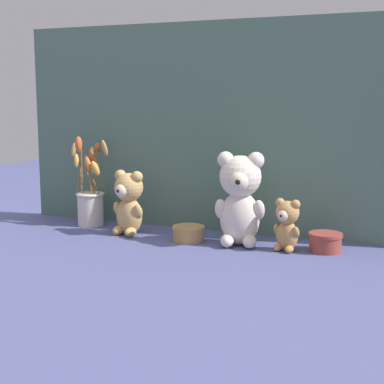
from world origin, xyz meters
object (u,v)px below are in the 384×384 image
at_px(teddy_bear_small, 287,224).
at_px(flower_vase, 90,200).
at_px(teddy_bear_medium, 128,201).
at_px(decorative_tin_short, 325,242).
at_px(decorative_tin_tall, 189,233).
at_px(teddy_bear_large, 240,197).

distance_m(teddy_bear_small, flower_vase, 0.75).
xyz_separation_m(teddy_bear_medium, decorative_tin_short, (0.66, 0.03, -0.09)).
bearing_deg(decorative_tin_tall, flower_vase, 169.25).
relative_size(teddy_bear_medium, decorative_tin_tall, 2.07).
xyz_separation_m(teddy_bear_medium, teddy_bear_small, (0.55, -0.00, -0.03)).
height_order(teddy_bear_large, flower_vase, flower_vase).
bearing_deg(decorative_tin_short, flower_vase, 177.19).
xyz_separation_m(teddy_bear_large, flower_vase, (-0.59, 0.07, -0.06)).
xyz_separation_m(flower_vase, decorative_tin_short, (0.85, -0.04, -0.06)).
height_order(teddy_bear_large, decorative_tin_tall, teddy_bear_large).
relative_size(teddy_bear_large, teddy_bear_small, 1.84).
bearing_deg(flower_vase, decorative_tin_short, -2.81).
bearing_deg(teddy_bear_medium, decorative_tin_tall, -1.46).
bearing_deg(teddy_bear_medium, flower_vase, 159.48).
bearing_deg(teddy_bear_small, teddy_bear_medium, 179.49).
bearing_deg(decorative_tin_tall, teddy_bear_small, 0.15).
height_order(teddy_bear_medium, decorative_tin_tall, teddy_bear_medium).
bearing_deg(teddy_bear_large, decorative_tin_short, 5.49).
xyz_separation_m(decorative_tin_tall, decorative_tin_short, (0.43, 0.04, 0.00)).
xyz_separation_m(teddy_bear_large, teddy_bear_medium, (-0.39, -0.01, -0.04)).
distance_m(teddy_bear_large, decorative_tin_tall, 0.21).
xyz_separation_m(flower_vase, decorative_tin_tall, (0.42, -0.08, -0.07)).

